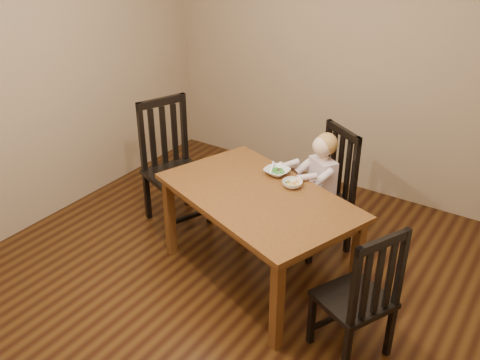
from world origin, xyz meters
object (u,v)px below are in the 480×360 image
Objects in this scene: dining_table at (258,204)px; bowl_peas at (277,171)px; chair_left at (173,165)px; toddler at (320,179)px; chair_child at (324,192)px; chair_right at (360,297)px; bowl_veg at (292,184)px.

bowl_peas reaches higher than dining_table.
dining_table is at bearing -83.05° from bowl_peas.
chair_left is 2.13× the size of toddler.
dining_table is 0.73m from chair_child.
chair_left is 5.95× the size of bowl_peas.
chair_child is at bearing 60.99° from chair_right.
dining_table is 1.03m from chair_right.
chair_child is 0.52m from bowl_veg.
chair_child is 1.25m from chair_right.
chair_right is (0.96, -0.34, -0.18)m from dining_table.
chair_child is at bearing 81.01° from bowl_veg.
toddler is at bearing 49.88° from bowl_peas.
chair_child is 0.50m from bowl_peas.
bowl_peas is (-0.04, 0.35, 0.11)m from dining_table.
bowl_peas is (-0.24, -0.28, 0.12)m from toddler.
bowl_veg is (0.15, 0.24, 0.11)m from dining_table.
chair_right is 1.25m from bowl_peas.
chair_right is at bearing 157.01° from chair_child.
bowl_veg is at bearing 107.26° from chair_left.
chair_right reaches higher than bowl_peas.
chair_left is 7.38× the size of bowl_veg.
chair_child reaches higher than chair_right.
chair_child is 0.93× the size of chair_left.
bowl_veg is (-0.04, -0.40, 0.12)m from toddler.
chair_left is at bearing -178.10° from bowl_peas.
chair_child is 1.97× the size of toddler.
chair_right is at bearing 159.27° from toddler.
chair_child is at bearing 51.00° from bowl_peas.
bowl_veg is (-0.80, 0.57, 0.29)m from chair_right.
chair_left reaches higher than chair_right.
chair_child is at bearing -90.00° from toddler.
chair_child reaches higher than toddler.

